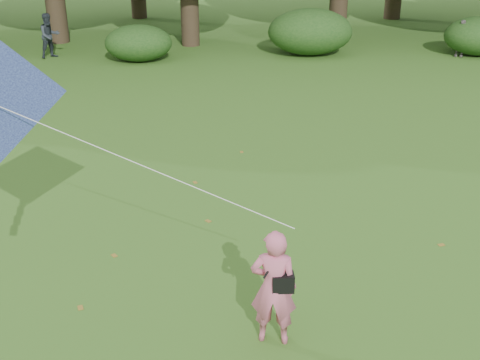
{
  "coord_description": "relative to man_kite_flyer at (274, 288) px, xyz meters",
  "views": [
    {
      "loc": [
        -1.29,
        -7.07,
        5.63
      ],
      "look_at": [
        -0.79,
        2.0,
        1.5
      ],
      "focal_mm": 45.0,
      "sensor_mm": 36.0,
      "label": 1
    }
  ],
  "objects": [
    {
      "name": "ground",
      "position": [
        0.45,
        0.23,
        -0.88
      ],
      "size": [
        100.0,
        100.0,
        0.0
      ],
      "primitive_type": "plane",
      "color": "#265114",
      "rests_on": "ground"
    },
    {
      "name": "man_kite_flyer",
      "position": [
        0.0,
        0.0,
        0.0
      ],
      "size": [
        0.71,
        0.53,
        1.76
      ],
      "primitive_type": "imported",
      "rotation": [
        0.0,
        0.0,
        2.96
      ],
      "color": "#CA5F7B",
      "rests_on": "ground"
    },
    {
      "name": "bystander_left",
      "position": [
        -7.2,
        18.12,
        0.01
      ],
      "size": [
        1.1,
        1.06,
        1.78
      ],
      "primitive_type": "imported",
      "rotation": [
        0.0,
        0.0,
        0.66
      ],
      "color": "#272E35",
      "rests_on": "ground"
    },
    {
      "name": "bystander_right",
      "position": [
        9.55,
        17.38,
        -0.14
      ],
      "size": [
        0.94,
        0.74,
        1.49
      ],
      "primitive_type": "imported",
      "rotation": [
        0.0,
        0.0,
        -0.5
      ],
      "color": "slate",
      "rests_on": "ground"
    },
    {
      "name": "crossbody_bag",
      "position": [
        0.12,
        -0.03,
        0.12
      ],
      "size": [
        0.43,
        0.2,
        0.7
      ],
      "color": "black",
      "rests_on": "ground"
    },
    {
      "name": "shrub_band",
      "position": [
        -0.27,
        17.83,
        -0.03
      ],
      "size": [
        39.15,
        3.22,
        1.88
      ],
      "color": "#264919",
      "rests_on": "ground"
    },
    {
      "name": "fallen_leaves",
      "position": [
        0.94,
        2.61,
        -0.88
      ],
      "size": [
        10.94,
        7.47,
        0.01
      ],
      "color": "olive",
      "rests_on": "ground"
    }
  ]
}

